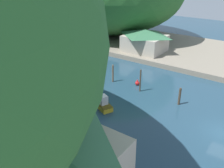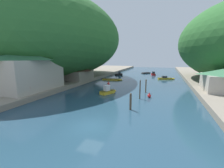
{
  "view_description": "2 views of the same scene",
  "coord_description": "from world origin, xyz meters",
  "px_view_note": "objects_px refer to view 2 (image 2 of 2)",
  "views": [
    {
      "loc": [
        -25.25,
        -3.05,
        16.45
      ],
      "look_at": [
        -1.58,
        14.0,
        2.68
      ],
      "focal_mm": 40.0,
      "sensor_mm": 36.0,
      "label": 1
    },
    {
      "loc": [
        7.46,
        -13.69,
        7.55
      ],
      "look_at": [
        -2.55,
        14.44,
        2.03
      ],
      "focal_mm": 24.0,
      "sensor_mm": 36.0,
      "label": 2
    }
  ],
  "objects_px": {
    "channel_buoy_far": "(108,84)",
    "boat_white_cruiser": "(166,78)",
    "boat_yellow_tender": "(113,79)",
    "boat_far_upstream": "(119,74)",
    "right_bank_cottage": "(224,80)",
    "boat_far_right_bank": "(145,73)",
    "boathouse_shed": "(76,72)",
    "person_on_quay": "(58,82)",
    "boat_moored_right": "(153,74)",
    "boat_cabin_cruiser": "(109,91)",
    "channel_buoy_near": "(149,96)",
    "person_by_boathouse": "(29,90)",
    "waterfront_building": "(26,70)"
  },
  "relations": [
    {
      "from": "boat_cabin_cruiser",
      "to": "boat_far_right_bank",
      "type": "xyz_separation_m",
      "value": [
        2.42,
        39.6,
        -0.3
      ]
    },
    {
      "from": "boat_far_upstream",
      "to": "boat_far_right_bank",
      "type": "bearing_deg",
      "value": -61.97
    },
    {
      "from": "boat_moored_right",
      "to": "boat_far_upstream",
      "type": "xyz_separation_m",
      "value": [
        -13.29,
        -5.28,
        0.03
      ]
    },
    {
      "from": "boat_far_right_bank",
      "to": "channel_buoy_far",
      "type": "xyz_separation_m",
      "value": [
        -5.75,
        -30.96,
        0.16
      ]
    },
    {
      "from": "boathouse_shed",
      "to": "boat_yellow_tender",
      "type": "height_order",
      "value": "boathouse_shed"
    },
    {
      "from": "right_bank_cottage",
      "to": "person_by_boathouse",
      "type": "distance_m",
      "value": 35.88
    },
    {
      "from": "boat_moored_right",
      "to": "person_on_quay",
      "type": "distance_m",
      "value": 40.36
    },
    {
      "from": "boat_white_cruiser",
      "to": "channel_buoy_far",
      "type": "distance_m",
      "value": 21.48
    },
    {
      "from": "waterfront_building",
      "to": "person_on_quay",
      "type": "xyz_separation_m",
      "value": [
        3.33,
        4.97,
        -2.96
      ]
    },
    {
      "from": "boathouse_shed",
      "to": "person_on_quay",
      "type": "xyz_separation_m",
      "value": [
        1.67,
        -10.17,
        -1.22
      ]
    },
    {
      "from": "boat_yellow_tender",
      "to": "channel_buoy_far",
      "type": "height_order",
      "value": "channel_buoy_far"
    },
    {
      "from": "channel_buoy_far",
      "to": "person_on_quay",
      "type": "height_order",
      "value": "person_on_quay"
    },
    {
      "from": "boat_yellow_tender",
      "to": "person_on_quay",
      "type": "bearing_deg",
      "value": -27.48
    },
    {
      "from": "right_bank_cottage",
      "to": "channel_buoy_near",
      "type": "bearing_deg",
      "value": -154.87
    },
    {
      "from": "channel_buoy_far",
      "to": "boat_far_upstream",
      "type": "bearing_deg",
      "value": 99.89
    },
    {
      "from": "boat_moored_right",
      "to": "boat_far_upstream",
      "type": "relative_size",
      "value": 1.16
    },
    {
      "from": "waterfront_building",
      "to": "boat_far_upstream",
      "type": "xyz_separation_m",
      "value": [
        8.39,
        35.61,
        -4.36
      ]
    },
    {
      "from": "boathouse_shed",
      "to": "person_by_boathouse",
      "type": "relative_size",
      "value": 5.35
    },
    {
      "from": "boathouse_shed",
      "to": "boat_cabin_cruiser",
      "type": "height_order",
      "value": "boathouse_shed"
    },
    {
      "from": "channel_buoy_near",
      "to": "boat_yellow_tender",
      "type": "bearing_deg",
      "value": 126.86
    },
    {
      "from": "boathouse_shed",
      "to": "right_bank_cottage",
      "type": "height_order",
      "value": "right_bank_cottage"
    },
    {
      "from": "boat_far_right_bank",
      "to": "channel_buoy_near",
      "type": "distance_m",
      "value": 40.51
    },
    {
      "from": "boat_moored_right",
      "to": "boat_cabin_cruiser",
      "type": "relative_size",
      "value": 1.02
    },
    {
      "from": "waterfront_building",
      "to": "channel_buoy_near",
      "type": "xyz_separation_m",
      "value": [
        23.71,
        5.17,
        -4.46
      ]
    },
    {
      "from": "boat_far_upstream",
      "to": "person_on_quay",
      "type": "relative_size",
      "value": 2.14
    },
    {
      "from": "boat_far_upstream",
      "to": "boat_far_right_bank",
      "type": "xyz_separation_m",
      "value": [
        9.46,
        9.64,
        -0.25
      ]
    },
    {
      "from": "boathouse_shed",
      "to": "channel_buoy_far",
      "type": "xyz_separation_m",
      "value": [
        10.44,
        -0.85,
        -2.72
      ]
    },
    {
      "from": "boat_yellow_tender",
      "to": "person_by_boathouse",
      "type": "bearing_deg",
      "value": -18.91
    },
    {
      "from": "boat_moored_right",
      "to": "person_by_boathouse",
      "type": "height_order",
      "value": "person_by_boathouse"
    },
    {
      "from": "boat_cabin_cruiser",
      "to": "boat_yellow_tender",
      "type": "bearing_deg",
      "value": 130.8
    },
    {
      "from": "boat_yellow_tender",
      "to": "person_by_boathouse",
      "type": "height_order",
      "value": "person_by_boathouse"
    },
    {
      "from": "boathouse_shed",
      "to": "person_on_quay",
      "type": "height_order",
      "value": "boathouse_shed"
    },
    {
      "from": "person_on_quay",
      "to": "right_bank_cottage",
      "type": "bearing_deg",
      "value": -83.26
    },
    {
      "from": "boat_far_right_bank",
      "to": "waterfront_building",
      "type": "bearing_deg",
      "value": 110.62
    },
    {
      "from": "boat_far_upstream",
      "to": "channel_buoy_far",
      "type": "xyz_separation_m",
      "value": [
        3.72,
        -21.32,
        -0.09
      ]
    },
    {
      "from": "boat_white_cruiser",
      "to": "boat_far_upstream",
      "type": "xyz_separation_m",
      "value": [
        -18.37,
        5.62,
        0.12
      ]
    },
    {
      "from": "boat_moored_right",
      "to": "person_by_boathouse",
      "type": "xyz_separation_m",
      "value": [
        -17.45,
        -44.44,
        1.43
      ]
    },
    {
      "from": "boat_yellow_tender",
      "to": "boat_far_upstream",
      "type": "height_order",
      "value": "boat_far_upstream"
    },
    {
      "from": "boat_white_cruiser",
      "to": "boat_far_right_bank",
      "type": "xyz_separation_m",
      "value": [
        -8.91,
        15.26,
        -0.13
      ]
    },
    {
      "from": "boat_yellow_tender",
      "to": "boathouse_shed",
      "type": "bearing_deg",
      "value": -54.88
    },
    {
      "from": "boat_yellow_tender",
      "to": "boat_far_upstream",
      "type": "bearing_deg",
      "value": -175.88
    },
    {
      "from": "boathouse_shed",
      "to": "boat_moored_right",
      "type": "bearing_deg",
      "value": 52.14
    },
    {
      "from": "waterfront_building",
      "to": "person_by_boathouse",
      "type": "height_order",
      "value": "waterfront_building"
    },
    {
      "from": "channel_buoy_far",
      "to": "boat_white_cruiser",
      "type": "bearing_deg",
      "value": 46.98
    },
    {
      "from": "boat_yellow_tender",
      "to": "channel_buoy_far",
      "type": "relative_size",
      "value": 6.59
    },
    {
      "from": "waterfront_building",
      "to": "boat_moored_right",
      "type": "relative_size",
      "value": 3.02
    },
    {
      "from": "boat_white_cruiser",
      "to": "boat_far_right_bank",
      "type": "distance_m",
      "value": 17.67
    },
    {
      "from": "boat_yellow_tender",
      "to": "boat_moored_right",
      "type": "distance_m",
      "value": 21.3
    },
    {
      "from": "right_bank_cottage",
      "to": "boat_far_right_bank",
      "type": "height_order",
      "value": "right_bank_cottage"
    },
    {
      "from": "boat_moored_right",
      "to": "boathouse_shed",
      "type": "bearing_deg",
      "value": -138.5
    }
  ]
}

